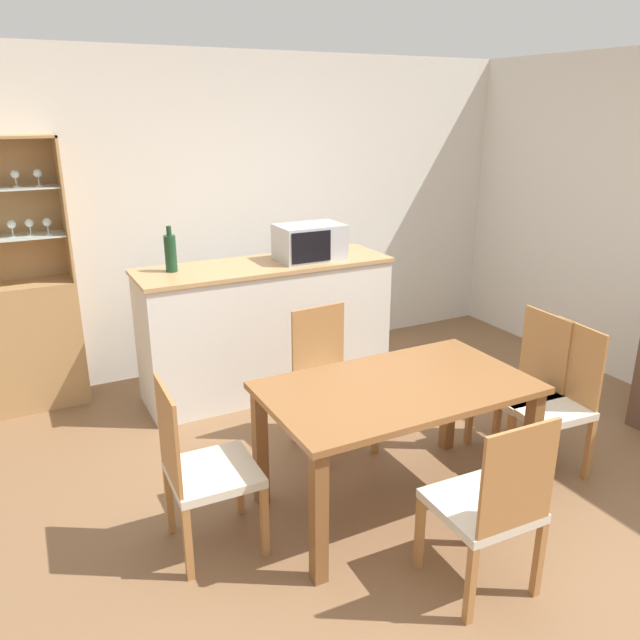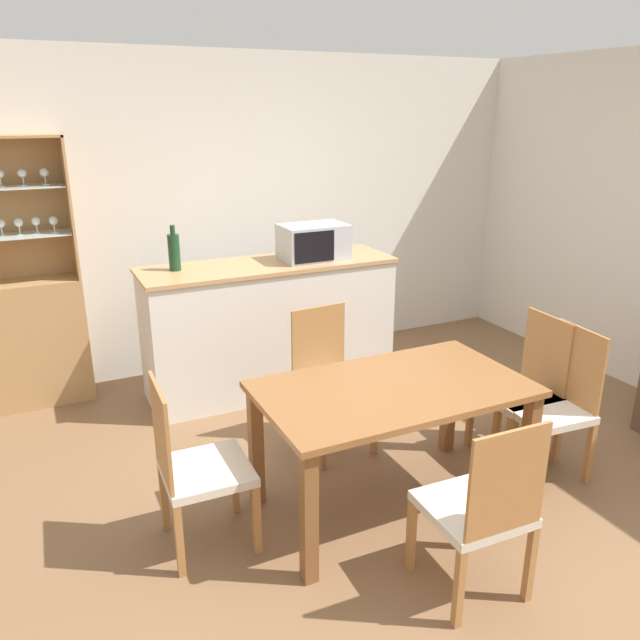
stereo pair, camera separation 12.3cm
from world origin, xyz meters
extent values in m
plane|color=brown|center=(0.00, 0.00, 0.00)|extent=(18.00, 18.00, 0.00)
cube|color=silver|center=(0.00, 2.63, 1.27)|extent=(6.80, 0.06, 2.55)
cube|color=silver|center=(-0.07, 1.92, 0.49)|extent=(1.90, 0.57, 0.99)
cube|color=tan|center=(-0.07, 1.92, 1.00)|extent=(1.93, 0.60, 0.03)
cube|color=tan|center=(-1.72, 2.44, 0.47)|extent=(0.70, 0.33, 0.94)
cube|color=tan|center=(-1.72, 2.59, 1.44)|extent=(0.70, 0.02, 1.01)
cube|color=tan|center=(-1.38, 2.44, 1.44)|extent=(0.02, 0.33, 1.01)
cube|color=tan|center=(-1.72, 2.44, 1.94)|extent=(0.70, 0.33, 0.02)
cube|color=silver|center=(-1.72, 2.44, 1.27)|extent=(0.66, 0.28, 0.01)
cube|color=silver|center=(-1.72, 2.44, 1.61)|extent=(0.66, 0.28, 0.01)
cylinder|color=silver|center=(-1.83, 2.45, 1.28)|extent=(0.04, 0.04, 0.01)
cylinder|color=silver|center=(-1.83, 2.45, 1.31)|extent=(0.01, 0.01, 0.06)
sphere|color=silver|center=(-1.83, 2.45, 1.36)|extent=(0.06, 0.06, 0.06)
cylinder|color=silver|center=(-1.79, 2.45, 1.61)|extent=(0.04, 0.04, 0.01)
cylinder|color=silver|center=(-1.79, 2.45, 1.64)|extent=(0.01, 0.01, 0.06)
cylinder|color=silver|center=(-1.72, 2.44, 1.28)|extent=(0.04, 0.04, 0.01)
cylinder|color=silver|center=(-1.72, 2.44, 1.31)|extent=(0.01, 0.01, 0.06)
sphere|color=silver|center=(-1.72, 2.44, 1.36)|extent=(0.06, 0.06, 0.06)
cylinder|color=silver|center=(-1.65, 2.45, 1.61)|extent=(0.04, 0.04, 0.01)
cylinder|color=silver|center=(-1.65, 2.45, 1.64)|extent=(0.01, 0.01, 0.06)
sphere|color=silver|center=(-1.65, 2.45, 1.70)|extent=(0.06, 0.06, 0.06)
cylinder|color=silver|center=(-1.61, 2.44, 1.28)|extent=(0.04, 0.04, 0.01)
cylinder|color=silver|center=(-1.61, 2.44, 1.31)|extent=(0.01, 0.01, 0.06)
sphere|color=silver|center=(-1.61, 2.44, 1.36)|extent=(0.06, 0.06, 0.06)
cylinder|color=silver|center=(-1.51, 2.43, 1.61)|extent=(0.04, 0.04, 0.01)
cylinder|color=silver|center=(-1.51, 2.43, 1.64)|extent=(0.01, 0.01, 0.06)
sphere|color=silver|center=(-1.51, 2.43, 1.70)|extent=(0.06, 0.06, 0.06)
cylinder|color=silver|center=(-1.50, 2.41, 1.28)|extent=(0.04, 0.04, 0.01)
cylinder|color=silver|center=(-1.50, 2.41, 1.31)|extent=(0.01, 0.01, 0.06)
sphere|color=silver|center=(-1.50, 2.41, 1.36)|extent=(0.06, 0.06, 0.06)
cube|color=brown|center=(-0.05, 0.18, 0.71)|extent=(1.43, 0.82, 0.04)
cube|color=brown|center=(-0.70, -0.17, 0.35)|extent=(0.07, 0.07, 0.70)
cube|color=brown|center=(0.61, -0.17, 0.35)|extent=(0.07, 0.07, 0.70)
cube|color=brown|center=(-0.70, 0.53, 0.35)|extent=(0.07, 0.07, 0.70)
cube|color=brown|center=(0.61, 0.53, 0.35)|extent=(0.07, 0.07, 0.70)
cube|color=beige|center=(-0.05, -0.51, 0.41)|extent=(0.43, 0.43, 0.05)
cube|color=#A8703D|center=(-0.05, -0.72, 0.68)|extent=(0.39, 0.03, 0.48)
cube|color=#A8703D|center=(-0.23, -0.32, 0.20)|extent=(0.04, 0.04, 0.39)
cube|color=#A8703D|center=(0.15, -0.33, 0.20)|extent=(0.04, 0.04, 0.39)
cube|color=#A8703D|center=(-0.24, -0.70, 0.20)|extent=(0.04, 0.04, 0.39)
cube|color=#A8703D|center=(0.14, -0.71, 0.20)|extent=(0.04, 0.04, 0.39)
cube|color=beige|center=(0.95, 0.30, 0.41)|extent=(0.44, 0.44, 0.05)
cube|color=#A8703D|center=(1.15, 0.29, 0.68)|extent=(0.03, 0.39, 0.48)
cube|color=#A8703D|center=(0.75, 0.12, 0.20)|extent=(0.04, 0.04, 0.39)
cube|color=#A8703D|center=(0.76, 0.50, 0.20)|extent=(0.04, 0.04, 0.39)
cube|color=#A8703D|center=(1.13, 0.10, 0.20)|extent=(0.04, 0.04, 0.39)
cube|color=#A8703D|center=(1.15, 0.48, 0.20)|extent=(0.04, 0.04, 0.39)
cube|color=beige|center=(-1.04, 0.30, 0.41)|extent=(0.43, 0.43, 0.05)
cube|color=#A8703D|center=(-1.24, 0.31, 0.68)|extent=(0.03, 0.39, 0.48)
cube|color=#A8703D|center=(-0.84, 0.49, 0.20)|extent=(0.04, 0.04, 0.39)
cube|color=#A8703D|center=(-0.85, 0.11, 0.20)|extent=(0.04, 0.04, 0.39)
cube|color=#A8703D|center=(-1.23, 0.50, 0.20)|extent=(0.04, 0.04, 0.39)
cube|color=#A8703D|center=(-1.24, 0.12, 0.20)|extent=(0.04, 0.04, 0.39)
cube|color=beige|center=(0.95, 0.05, 0.41)|extent=(0.45, 0.45, 0.05)
cube|color=#A8703D|center=(1.15, 0.04, 0.68)|extent=(0.05, 0.39, 0.48)
cube|color=#A8703D|center=(0.74, -0.12, 0.20)|extent=(0.04, 0.04, 0.39)
cube|color=#A8703D|center=(0.77, 0.26, 0.20)|extent=(0.04, 0.04, 0.39)
cube|color=#A8703D|center=(1.12, -0.15, 0.20)|extent=(0.04, 0.04, 0.39)
cube|color=#A8703D|center=(1.15, 0.23, 0.20)|extent=(0.04, 0.04, 0.39)
cube|color=beige|center=(-0.05, 0.87, 0.41)|extent=(0.45, 0.45, 0.05)
cube|color=#A8703D|center=(-0.06, 1.07, 0.68)|extent=(0.39, 0.05, 0.48)
cube|color=#A8703D|center=(0.16, 0.69, 0.20)|extent=(0.04, 0.04, 0.39)
cube|color=#A8703D|center=(-0.22, 0.67, 0.20)|extent=(0.04, 0.04, 0.39)
cube|color=#A8703D|center=(0.13, 1.07, 0.20)|extent=(0.04, 0.04, 0.39)
cube|color=#A8703D|center=(-0.25, 1.05, 0.20)|extent=(0.04, 0.04, 0.39)
cube|color=#B7BABF|center=(0.28, 1.88, 1.15)|extent=(0.50, 0.33, 0.27)
cube|color=black|center=(0.21, 1.71, 1.15)|extent=(0.32, 0.01, 0.23)
cylinder|color=#193D23|center=(-0.75, 2.00, 1.15)|extent=(0.08, 0.08, 0.26)
cylinder|color=#193D23|center=(-0.75, 2.00, 1.31)|extent=(0.03, 0.03, 0.07)
camera|label=1|loc=(-1.80, -2.30, 2.12)|focal=35.00mm
camera|label=2|loc=(-1.69, -2.36, 2.12)|focal=35.00mm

